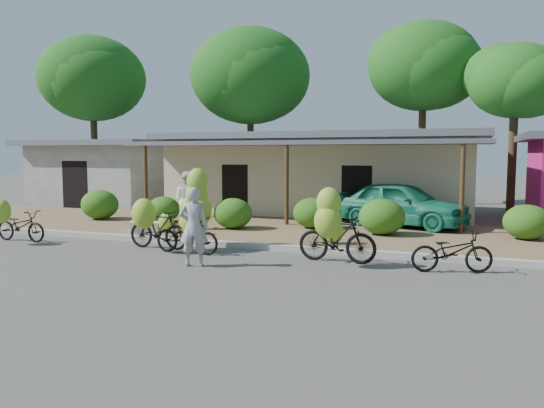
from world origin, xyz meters
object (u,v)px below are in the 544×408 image
Objects in this scene: vendor at (194,227)px; bystander at (187,200)px; bike_left at (155,226)px; sack_near at (146,227)px; tree_far_center at (248,75)px; bike_far_right at (452,252)px; tree_back_left at (91,77)px; bike_center at (192,220)px; tree_center_right at (420,65)px; bike_right at (335,232)px; tree_near_right at (511,79)px; sack_far at (141,226)px; teal_van at (401,204)px; bike_far_left at (18,224)px.

bystander reaches higher than vendor.
sack_near is at bearing 40.28° from bike_left.
vendor is (5.76, -16.61, -5.92)m from tree_far_center.
tree_back_left is at bearing 40.81° from bike_far_right.
bike_center is 1.20× the size of bike_far_right.
bike_far_right is at bearing -82.07° from tree_center_right.
bike_right is at bearing -17.73° from sack_near.
tree_center_right is at bearing 63.53° from sack_near.
tree_far_center is 1.27× the size of tree_near_right.
tree_center_right is 15.13m from bystander.
bystander is at bearing 32.88° from bike_center.
sack_near is 1.13× the size of sack_far.
tree_center_right reaches higher than bike_left.
sack_far is (9.85, -9.92, -6.41)m from tree_back_left.
tree_near_right is at bearing -6.58° from tree_far_center.
vendor reaches higher than bike_left.
bike_right is at bearing 73.29° from bike_far_right.
tree_near_right is 1.67× the size of teal_van.
sack_near is 0.43m from sack_far.
tree_center_right is 11.93× the size of sack_far.
sack_far is at bearing -43.59° from bike_far_left.
tree_back_left reaches higher than bike_center.
tree_back_left is 4.92× the size of bike_far_right.
sack_far is at bearing 75.51° from bike_right.
tree_near_right reaches higher than sack_far.
bike_center is 3.33m from sack_near.
bike_far_right is at bearing -12.94° from sack_near.
bike_center reaches higher than sack_far.
bike_left is (4.38, 0.31, 0.11)m from bike_far_left.
sack_near is 0.19× the size of teal_van.
bike_far_left is at bearing 95.33° from bike_center.
tree_back_left is 4.11× the size of bike_center.
bystander is at bearing 33.22° from sack_far.
bike_left is at bearing 113.56° from bystander.
tree_center_right reaches higher than bike_right.
bystander reaches higher than sack_far.
tree_center_right is 17.63m from bike_left.
bike_right is 1.06× the size of bike_far_right.
sack_far is (-3.02, 2.16, -0.57)m from bike_center.
bike_center is (1.05, 0.07, 0.20)m from bike_left.
bike_center reaches higher than vendor.
vendor is (0.90, -1.53, 0.06)m from bike_center.
bike_far_right is (7.38, -0.10, -0.19)m from bike_left.
tree_far_center is 10.92× the size of sack_near.
bystander is at bearing -47.45° from bike_far_left.
bike_center reaches higher than bike_far_left.
bike_center is (12.87, -12.08, -5.84)m from tree_back_left.
vendor is at bearing 119.77° from bike_right.
bike_far_left reaches higher than bike_far_right.
bike_right is (-0.35, -15.75, -6.15)m from tree_center_right.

